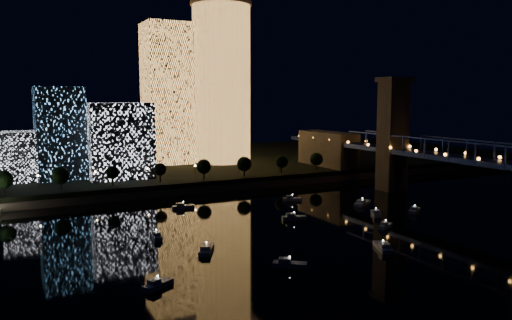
% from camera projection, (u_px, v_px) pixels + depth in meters
% --- Properties ---
extents(ground, '(520.00, 520.00, 0.00)m').
position_uv_depth(ground, '(338.00, 234.00, 150.70)').
color(ground, black).
rests_on(ground, ground).
extents(far_bank, '(420.00, 160.00, 5.00)m').
position_uv_depth(far_bank, '(177.00, 164.00, 292.42)').
color(far_bank, black).
rests_on(far_bank, ground).
extents(seawall, '(420.00, 6.00, 3.00)m').
position_uv_depth(seawall, '(230.00, 187.00, 223.30)').
color(seawall, '#6B5E4C').
rests_on(seawall, ground).
extents(tower_cylindrical, '(34.00, 34.00, 88.35)m').
position_uv_depth(tower_cylindrical, '(222.00, 83.00, 278.89)').
color(tower_cylindrical, '#F2A44D').
rests_on(tower_cylindrical, far_bank).
extents(tower_rectangular, '(24.00, 24.00, 76.37)m').
position_uv_depth(tower_rectangular, '(167.00, 94.00, 274.55)').
color(tower_rectangular, '#F2A44D').
rests_on(tower_rectangular, far_bank).
extents(midrise_blocks, '(97.66, 36.47, 40.95)m').
position_uv_depth(midrise_blocks, '(51.00, 142.00, 219.18)').
color(midrise_blocks, white).
rests_on(midrise_blocks, far_bank).
extents(truss_bridge, '(13.00, 266.00, 50.00)m').
position_uv_depth(truss_bridge, '(480.00, 167.00, 180.83)').
color(truss_bridge, navy).
rests_on(truss_bridge, ground).
extents(motorboats, '(110.32, 79.65, 2.78)m').
position_uv_depth(motorboats, '(298.00, 225.00, 158.37)').
color(motorboats, silver).
rests_on(motorboats, ground).
extents(esplanade_trees, '(165.87, 6.89, 8.95)m').
position_uv_depth(esplanade_trees, '(172.00, 169.00, 216.47)').
color(esplanade_trees, black).
rests_on(esplanade_trees, far_bank).
extents(street_lamps, '(132.70, 0.70, 5.65)m').
position_uv_depth(street_lamps, '(147.00, 172.00, 217.95)').
color(street_lamps, black).
rests_on(street_lamps, far_bank).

